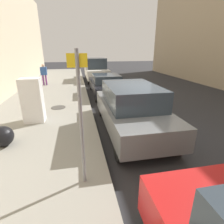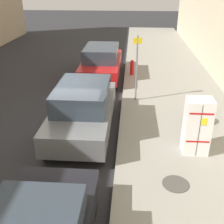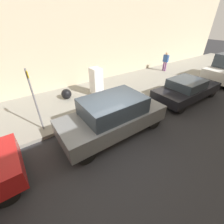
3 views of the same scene
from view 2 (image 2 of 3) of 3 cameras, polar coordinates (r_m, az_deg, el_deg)
ground_plane at (r=10.73m, az=-9.44°, el=-2.63°), size 80.00×80.00×0.00m
sidewalk_slab at (r=10.60m, az=14.42°, el=-3.03°), size 4.72×44.00×0.16m
discarded_refrigerator at (r=8.73m, az=16.89°, el=-2.78°), size 0.76×0.62×1.74m
manhole_cover at (r=7.73m, az=12.80°, el=-14.04°), size 0.70×0.70×0.02m
street_sign_post at (r=11.86m, az=5.04°, el=9.34°), size 0.36×0.07×2.78m
fire_hydrant at (r=15.61m, az=4.10°, el=9.08°), size 0.22×0.22×0.82m
trash_bag at (r=10.72m, az=17.37°, el=-0.72°), size 0.62×0.62×0.62m
parked_suv_red at (r=15.45m, az=-2.16°, el=10.12°), size 1.98×4.72×1.72m
parked_suv_gray at (r=9.85m, az=-5.88°, el=0.78°), size 1.98×4.72×1.75m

